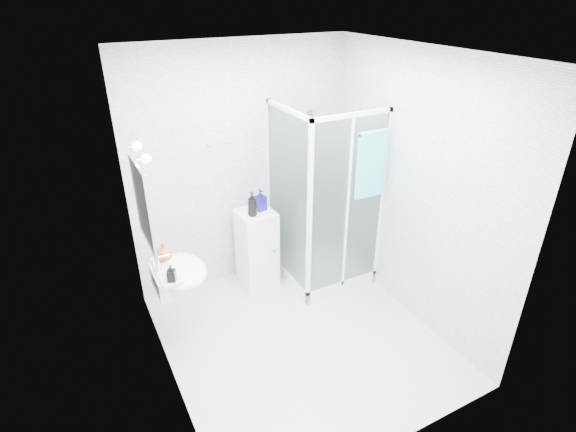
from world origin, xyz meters
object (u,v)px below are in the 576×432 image
storage_cabinet (257,249)px  shampoo_bottle_b (260,200)px  soap_dispenser_orange (164,252)px  hand_towel (371,163)px  shower_enclosure (320,245)px  wall_basin (177,273)px  soap_dispenser_black (171,273)px  shampoo_bottle_a (252,204)px

storage_cabinet → shampoo_bottle_b: shampoo_bottle_b is taller
soap_dispenser_orange → hand_towel: bearing=-6.4°
shower_enclosure → shampoo_bottle_b: size_ratio=8.59×
wall_basin → soap_dispenser_black: soap_dispenser_black is taller
wall_basin → storage_cabinet: bearing=29.4°
wall_basin → shampoo_bottle_a: size_ratio=2.14×
soap_dispenser_black → soap_dispenser_orange: bearing=86.3°
shower_enclosure → shampoo_bottle_a: 0.94m
shower_enclosure → wall_basin: shower_enclosure is taller
shampoo_bottle_a → soap_dispenser_orange: (-1.01, -0.37, -0.08)m
wall_basin → hand_towel: hand_towel is taller
hand_towel → wall_basin: bearing=177.5°
storage_cabinet → soap_dispenser_orange: 1.25m
shower_enclosure → shampoo_bottle_a: shower_enclosure is taller
hand_towel → shampoo_bottle_a: hand_towel is taller
shower_enclosure → soap_dispenser_black: 1.88m
soap_dispenser_orange → soap_dispenser_black: size_ratio=1.20×
storage_cabinet → soap_dispenser_black: size_ratio=6.06×
soap_dispenser_black → storage_cabinet: bearing=34.7°
wall_basin → soap_dispenser_black: size_ratio=3.76×
wall_basin → soap_dispenser_orange: 0.22m
shampoo_bottle_a → soap_dispenser_orange: bearing=-159.9°
shower_enclosure → soap_dispenser_orange: shower_enclosure is taller
shampoo_bottle_b → soap_dispenser_black: (-1.16, -0.78, -0.08)m
shampoo_bottle_b → hand_towel: bearing=-37.6°
wall_basin → hand_towel: bearing=-2.5°
shower_enclosure → shampoo_bottle_b: 0.86m
shampoo_bottle_a → hand_towel: bearing=-30.6°
shampoo_bottle_b → shower_enclosure: bearing=-25.2°
shower_enclosure → hand_towel: shower_enclosure is taller
wall_basin → shampoo_bottle_b: (1.07, 0.59, 0.22)m
storage_cabinet → soap_dispenser_black: bearing=-146.9°
wall_basin → shampoo_bottle_a: bearing=28.4°
hand_towel → soap_dispenser_orange: size_ratio=3.81×
shower_enclosure → hand_towel: 1.17m
shower_enclosure → storage_cabinet: 0.70m
storage_cabinet → shampoo_bottle_b: bearing=20.1°
hand_towel → shampoo_bottle_a: 1.26m
shampoo_bottle_b → soap_dispenser_orange: size_ratio=1.31×
storage_cabinet → soap_dispenser_orange: bearing=-159.9°
shampoo_bottle_b → shampoo_bottle_a: bearing=-147.6°
storage_cabinet → shampoo_bottle_b: size_ratio=3.88×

